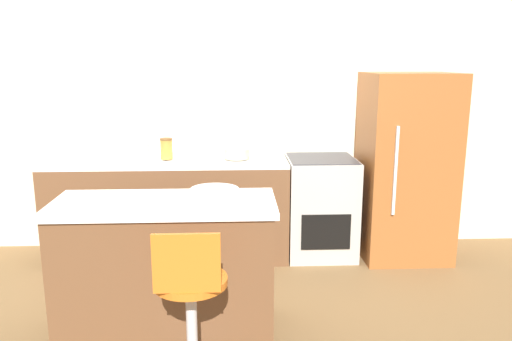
% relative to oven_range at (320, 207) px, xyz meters
% --- Properties ---
extents(ground_plane, '(14.00, 14.00, 0.00)m').
position_rel_oven_range_xyz_m(ground_plane, '(-1.05, -0.32, -0.45)').
color(ground_plane, brown).
extents(wall_back, '(8.00, 0.06, 2.60)m').
position_rel_oven_range_xyz_m(wall_back, '(-1.05, 0.33, 0.85)').
color(wall_back, beige).
rests_on(wall_back, ground_plane).
extents(back_counter, '(2.11, 0.60, 0.90)m').
position_rel_oven_range_xyz_m(back_counter, '(-1.37, 0.00, -0.00)').
color(back_counter, brown).
rests_on(back_counter, ground_plane).
extents(kitchen_island, '(1.40, 0.61, 0.89)m').
position_rel_oven_range_xyz_m(kitchen_island, '(-1.22, -1.31, -0.00)').
color(kitchen_island, brown).
rests_on(kitchen_island, ground_plane).
extents(oven_range, '(0.61, 0.61, 0.90)m').
position_rel_oven_range_xyz_m(oven_range, '(0.00, 0.00, 0.00)').
color(oven_range, '#B7B2A8').
rests_on(oven_range, ground_plane).
extents(refrigerator, '(0.75, 0.72, 1.65)m').
position_rel_oven_range_xyz_m(refrigerator, '(0.74, -0.05, 0.38)').
color(refrigerator, '#995628').
rests_on(refrigerator, ground_plane).
extents(stool_chair, '(0.40, 0.40, 0.94)m').
position_rel_oven_range_xyz_m(stool_chair, '(-1.02, -1.90, 0.01)').
color(stool_chair, '#B7B7BC').
rests_on(stool_chair, ground_plane).
extents(kettle, '(0.18, 0.18, 0.22)m').
position_rel_oven_range_xyz_m(kettle, '(-1.62, 0.02, 0.54)').
color(kettle, silver).
rests_on(kettle, back_counter).
extents(mixing_bowl, '(0.22, 0.22, 0.09)m').
position_rel_oven_range_xyz_m(mixing_bowl, '(-0.76, 0.02, 0.49)').
color(mixing_bowl, '#C1B28E').
rests_on(mixing_bowl, back_counter).
extents(canister_jar, '(0.11, 0.11, 0.18)m').
position_rel_oven_range_xyz_m(canister_jar, '(-1.37, 0.02, 0.54)').
color(canister_jar, '#B77F33').
rests_on(canister_jar, back_counter).
extents(fruit_bowl, '(0.31, 0.31, 0.07)m').
position_rel_oven_range_xyz_m(fruit_bowl, '(-0.91, -1.28, 0.48)').
color(fruit_bowl, white).
rests_on(fruit_bowl, kitchen_island).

